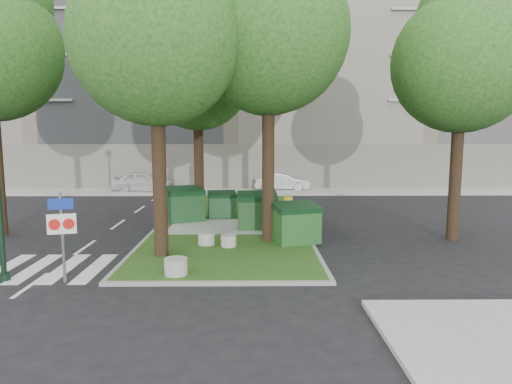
{
  "coord_description": "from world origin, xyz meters",
  "views": [
    {
      "loc": [
        1.39,
        -11.81,
        4.07
      ],
      "look_at": [
        1.56,
        3.79,
        2.0
      ],
      "focal_mm": 32.0,
      "sensor_mm": 36.0,
      "label": 1
    }
  ],
  "objects_px": {
    "car_silver": "(282,182)",
    "bollard_mid": "(206,239)",
    "tree_street_right": "(464,50)",
    "traffic_sign_pole": "(62,225)",
    "bollard_left": "(176,266)",
    "bollard_right": "(228,241)",
    "dumpster_d": "(296,223)",
    "tree_median_near_right": "(271,17)",
    "tree_median_mid": "(199,66)",
    "dumpster_c": "(257,211)",
    "dumpster_a": "(185,204)",
    "car_white": "(144,182)",
    "litter_bin": "(288,205)",
    "tree_median_near_left": "(159,24)",
    "dumpster_b": "(222,204)",
    "tree_median_far": "(269,47)"
  },
  "relations": [
    {
      "from": "bollard_right",
      "to": "dumpster_d",
      "type": "bearing_deg",
      "value": 12.28
    },
    {
      "from": "litter_bin",
      "to": "car_white",
      "type": "distance_m",
      "value": 12.51
    },
    {
      "from": "tree_median_near_right",
      "to": "car_silver",
      "type": "xyz_separation_m",
      "value": [
        1.41,
        14.94,
        -7.36
      ]
    },
    {
      "from": "tree_median_near_right",
      "to": "bollard_right",
      "type": "xyz_separation_m",
      "value": [
        -1.49,
        -0.92,
        -7.67
      ]
    },
    {
      "from": "bollard_right",
      "to": "litter_bin",
      "type": "xyz_separation_m",
      "value": [
        2.6,
        6.66,
        0.19
      ]
    },
    {
      "from": "tree_median_mid",
      "to": "car_silver",
      "type": "height_order",
      "value": "tree_median_mid"
    },
    {
      "from": "dumpster_d",
      "to": "bollard_left",
      "type": "bearing_deg",
      "value": -153.16
    },
    {
      "from": "tree_median_far",
      "to": "dumpster_d",
      "type": "xyz_separation_m",
      "value": [
        0.71,
        -7.9,
        -7.5
      ]
    },
    {
      "from": "car_silver",
      "to": "bollard_mid",
      "type": "bearing_deg",
      "value": 167.0
    },
    {
      "from": "traffic_sign_pole",
      "to": "dumpster_c",
      "type": "bearing_deg",
      "value": 35.96
    },
    {
      "from": "tree_median_far",
      "to": "dumpster_a",
      "type": "bearing_deg",
      "value": -135.04
    },
    {
      "from": "tree_median_near_left",
      "to": "dumpster_d",
      "type": "bearing_deg",
      "value": 19.92
    },
    {
      "from": "dumpster_d",
      "to": "bollard_mid",
      "type": "height_order",
      "value": "dumpster_d"
    },
    {
      "from": "tree_street_right",
      "to": "traffic_sign_pole",
      "type": "relative_size",
      "value": 4.08
    },
    {
      "from": "dumpster_b",
      "to": "dumpster_c",
      "type": "height_order",
      "value": "dumpster_c"
    },
    {
      "from": "dumpster_c",
      "to": "bollard_left",
      "type": "xyz_separation_m",
      "value": [
        -2.34,
        -6.11,
        -0.49
      ]
    },
    {
      "from": "traffic_sign_pole",
      "to": "car_silver",
      "type": "relative_size",
      "value": 0.65
    },
    {
      "from": "bollard_right",
      "to": "dumpster_a",
      "type": "bearing_deg",
      "value": 115.36
    },
    {
      "from": "dumpster_d",
      "to": "tree_median_near_left",
      "type": "bearing_deg",
      "value": -177.83
    },
    {
      "from": "dumpster_d",
      "to": "litter_bin",
      "type": "relative_size",
      "value": 2.39
    },
    {
      "from": "bollard_mid",
      "to": "litter_bin",
      "type": "bearing_deg",
      "value": 61.99
    },
    {
      "from": "dumpster_b",
      "to": "bollard_left",
      "type": "relative_size",
      "value": 2.22
    },
    {
      "from": "dumpster_a",
      "to": "bollard_mid",
      "type": "height_order",
      "value": "dumpster_a"
    },
    {
      "from": "tree_street_right",
      "to": "dumpster_c",
      "type": "distance_m",
      "value": 9.78
    },
    {
      "from": "dumpster_a",
      "to": "dumpster_b",
      "type": "xyz_separation_m",
      "value": [
        1.6,
        0.95,
        -0.16
      ]
    },
    {
      "from": "dumpster_d",
      "to": "car_silver",
      "type": "xyz_separation_m",
      "value": [
        0.5,
        15.34,
        -0.2
      ]
    },
    {
      "from": "bollard_right",
      "to": "traffic_sign_pole",
      "type": "height_order",
      "value": "traffic_sign_pole"
    },
    {
      "from": "dumpster_b",
      "to": "dumpster_a",
      "type": "bearing_deg",
      "value": -157.92
    },
    {
      "from": "tree_median_far",
      "to": "bollard_left",
      "type": "relative_size",
      "value": 18.59
    },
    {
      "from": "tree_street_right",
      "to": "bollard_mid",
      "type": "bearing_deg",
      "value": -172.9
    },
    {
      "from": "tree_street_right",
      "to": "bollard_left",
      "type": "height_order",
      "value": "tree_street_right"
    },
    {
      "from": "tree_median_mid",
      "to": "bollard_mid",
      "type": "xyz_separation_m",
      "value": [
        0.71,
        -5.16,
        -6.65
      ]
    },
    {
      "from": "tree_street_right",
      "to": "bollard_right",
      "type": "height_order",
      "value": "tree_street_right"
    },
    {
      "from": "car_silver",
      "to": "tree_street_right",
      "type": "bearing_deg",
      "value": -158.5
    },
    {
      "from": "tree_median_far",
      "to": "bollard_mid",
      "type": "distance_m",
      "value": 11.69
    },
    {
      "from": "tree_median_near_right",
      "to": "tree_median_mid",
      "type": "height_order",
      "value": "tree_median_near_right"
    },
    {
      "from": "dumpster_b",
      "to": "car_white",
      "type": "height_order",
      "value": "car_white"
    },
    {
      "from": "tree_median_mid",
      "to": "tree_median_far",
      "type": "distance_m",
      "value": 4.59
    },
    {
      "from": "tree_median_mid",
      "to": "car_white",
      "type": "distance_m",
      "value": 12.67
    },
    {
      "from": "tree_median_near_right",
      "to": "litter_bin",
      "type": "bearing_deg",
      "value": 79.03
    },
    {
      "from": "dumpster_a",
      "to": "traffic_sign_pole",
      "type": "distance_m",
      "value": 8.32
    },
    {
      "from": "dumpster_d",
      "to": "car_silver",
      "type": "distance_m",
      "value": 15.35
    },
    {
      "from": "tree_median_far",
      "to": "tree_median_near_left",
      "type": "bearing_deg",
      "value": -111.28
    },
    {
      "from": "dumpster_c",
      "to": "dumpster_a",
      "type": "bearing_deg",
      "value": 150.8
    },
    {
      "from": "tree_street_right",
      "to": "car_silver",
      "type": "distance_m",
      "value": 16.74
    },
    {
      "from": "tree_median_near_right",
      "to": "car_white",
      "type": "distance_m",
      "value": 17.94
    },
    {
      "from": "dumpster_b",
      "to": "bollard_mid",
      "type": "height_order",
      "value": "dumpster_b"
    },
    {
      "from": "dumpster_d",
      "to": "car_silver",
      "type": "height_order",
      "value": "dumpster_d"
    },
    {
      "from": "dumpster_a",
      "to": "car_white",
      "type": "xyz_separation_m",
      "value": [
        -4.31,
        10.68,
        -0.15
      ]
    },
    {
      "from": "tree_median_near_left",
      "to": "tree_median_mid",
      "type": "relative_size",
      "value": 1.05
    }
  ]
}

